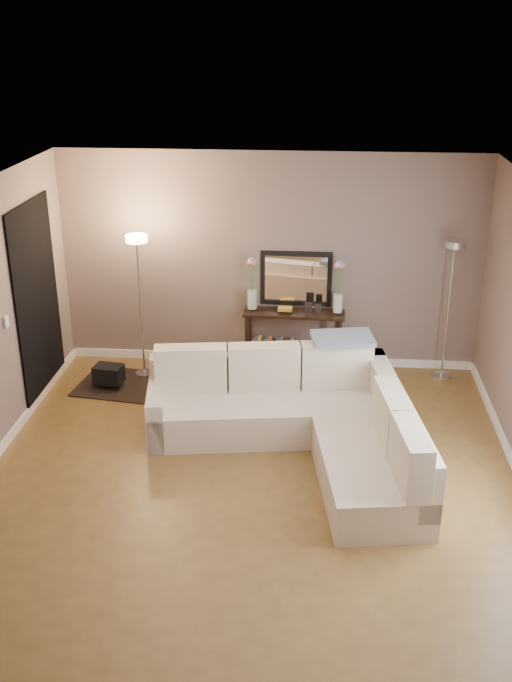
# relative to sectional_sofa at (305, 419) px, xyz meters

# --- Properties ---
(floor) EXTENTS (5.00, 5.50, 0.01)m
(floor) POSITION_rel_sectional_sofa_xyz_m (-0.50, -0.71, -0.33)
(floor) COLOR brown
(floor) RESTS_ON ground
(ceiling) EXTENTS (5.00, 5.50, 0.01)m
(ceiling) POSITION_rel_sectional_sofa_xyz_m (-0.50, -0.71, 2.28)
(ceiling) COLOR white
(ceiling) RESTS_ON ground
(wall_back) EXTENTS (5.00, 0.02, 2.60)m
(wall_back) POSITION_rel_sectional_sofa_xyz_m (-0.50, 2.05, 0.98)
(wall_back) COLOR #76635B
(wall_back) RESTS_ON ground
(wall_front) EXTENTS (5.00, 0.02, 2.60)m
(wall_front) POSITION_rel_sectional_sofa_xyz_m (-0.50, -3.47, 0.98)
(wall_front) COLOR #76635B
(wall_front) RESTS_ON ground
(baseboard_back) EXTENTS (5.00, 0.03, 0.10)m
(baseboard_back) POSITION_rel_sectional_sofa_xyz_m (-0.50, 2.03, -0.27)
(baseboard_back) COLOR white
(baseboard_back) RESTS_ON ground
(doorway) EXTENTS (0.02, 1.20, 2.20)m
(doorway) POSITION_rel_sectional_sofa_xyz_m (-2.98, 0.99, 0.78)
(doorway) COLOR black
(doorway) RESTS_ON ground
(switch_plate) EXTENTS (0.02, 0.08, 0.12)m
(switch_plate) POSITION_rel_sectional_sofa_xyz_m (-2.98, 0.14, 0.88)
(switch_plate) COLOR white
(switch_plate) RESTS_ON ground
(sectional_sofa) EXTENTS (2.79, 2.47, 0.87)m
(sectional_sofa) POSITION_rel_sectional_sofa_xyz_m (0.00, 0.00, 0.00)
(sectional_sofa) COLOR beige
(sectional_sofa) RESTS_ON floor
(throw_blanket) EXTENTS (0.68, 0.48, 0.08)m
(throw_blanket) POSITION_rel_sectional_sofa_xyz_m (0.35, 0.66, 0.60)
(throw_blanket) COLOR gray
(throw_blanket) RESTS_ON sectional_sofa
(console_table) EXTENTS (1.21, 0.36, 0.74)m
(console_table) POSITION_rel_sectional_sofa_xyz_m (-0.26, 1.87, 0.09)
(console_table) COLOR black
(console_table) RESTS_ON floor
(leaning_mirror) EXTENTS (0.85, 0.07, 0.67)m
(leaning_mirror) POSITION_rel_sectional_sofa_xyz_m (-0.18, 2.02, 0.79)
(leaning_mirror) COLOR black
(leaning_mirror) RESTS_ON console_table
(table_decor) EXTENTS (0.51, 0.12, 0.12)m
(table_decor) POSITION_rel_sectional_sofa_xyz_m (-0.19, 1.83, 0.47)
(table_decor) COLOR gold
(table_decor) RESTS_ON console_table
(flower_vase_left) EXTENTS (0.14, 0.11, 0.63)m
(flower_vase_left) POSITION_rel_sectional_sofa_xyz_m (-0.70, 1.88, 0.71)
(flower_vase_left) COLOR silver
(flower_vase_left) RESTS_ON console_table
(flower_vase_right) EXTENTS (0.14, 0.11, 0.63)m
(flower_vase_right) POSITION_rel_sectional_sofa_xyz_m (0.32, 1.85, 0.71)
(flower_vase_right) COLOR silver
(flower_vase_right) RESTS_ON console_table
(floor_lamp_lit) EXTENTS (0.27, 0.27, 1.72)m
(floor_lamp_lit) POSITION_rel_sectional_sofa_xyz_m (-1.97, 1.54, 0.89)
(floor_lamp_lit) COLOR silver
(floor_lamp_lit) RESTS_ON floor
(floor_lamp_unlit) EXTENTS (0.28, 0.28, 1.68)m
(floor_lamp_unlit) POSITION_rel_sectional_sofa_xyz_m (1.59, 1.77, 0.87)
(floor_lamp_unlit) COLOR silver
(floor_lamp_unlit) RESTS_ON floor
(charcoal_rug) EXTENTS (1.23, 0.99, 0.01)m
(charcoal_rug) POSITION_rel_sectional_sofa_xyz_m (-2.10, 1.23, -0.31)
(charcoal_rug) COLOR black
(charcoal_rug) RESTS_ON floor
(black_bag) EXTENTS (0.35, 0.27, 0.21)m
(black_bag) POSITION_rel_sectional_sofa_xyz_m (-2.30, 1.15, -0.15)
(black_bag) COLOR black
(black_bag) RESTS_ON charcoal_rug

